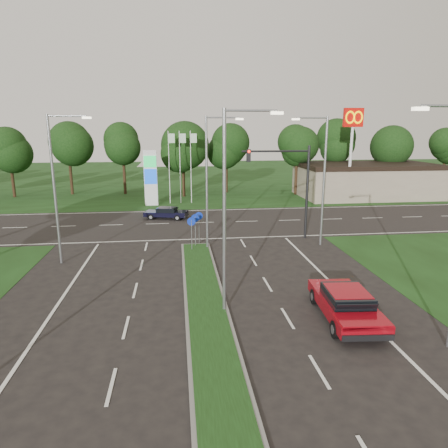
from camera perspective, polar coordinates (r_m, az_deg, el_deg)
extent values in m
plane|color=black|center=(13.53, -0.35, -23.64)|extent=(160.00, 160.00, 0.00)
cube|color=black|center=(66.25, -5.71, 6.24)|extent=(160.00, 50.00, 0.02)
cube|color=black|center=(35.70, -4.67, 0.14)|extent=(160.00, 12.00, 0.02)
cube|color=slate|center=(16.85, -1.93, -15.30)|extent=(2.00, 26.00, 0.12)
cube|color=gray|center=(52.54, 19.60, 5.88)|extent=(16.00, 9.00, 4.00)
cylinder|color=gray|center=(17.25, 0.04, 1.17)|extent=(0.16, 0.16, 9.00)
cylinder|color=gray|center=(17.04, 3.86, 15.88)|extent=(2.20, 0.10, 0.10)
cube|color=#FFF2CC|center=(17.27, 7.58, 15.44)|extent=(0.50, 0.22, 0.12)
cylinder|color=gray|center=(27.06, -2.48, 5.62)|extent=(0.16, 0.16, 9.00)
cylinder|color=gray|center=(26.93, -0.16, 14.98)|extent=(2.20, 0.10, 0.10)
cube|color=#FFF2CC|center=(27.07, 2.23, 14.75)|extent=(0.50, 0.22, 0.12)
cylinder|color=gray|center=(26.05, -23.04, 4.26)|extent=(0.16, 0.16, 9.00)
cylinder|color=gray|center=(25.52, -21.52, 14.17)|extent=(2.20, 0.10, 0.10)
cube|color=#FFF2CC|center=(25.27, -19.01, 14.16)|extent=(0.50, 0.22, 0.12)
cylinder|color=gray|center=(28.85, 14.06, 5.71)|extent=(0.16, 0.16, 9.00)
cylinder|color=gray|center=(28.25, 12.43, 14.60)|extent=(2.20, 0.10, 0.10)
cube|color=#FFF2CC|center=(27.92, 10.21, 14.51)|extent=(0.50, 0.22, 0.12)
cube|color=#FFF2CC|center=(15.06, 26.23, 14.55)|extent=(0.50, 0.22, 0.12)
cylinder|color=black|center=(30.68, 11.78, 4.38)|extent=(0.20, 0.20, 7.00)
cylinder|color=black|center=(29.67, 7.40, 10.28)|extent=(5.00, 0.14, 0.14)
cube|color=black|center=(29.26, 3.53, 9.73)|extent=(0.28, 0.28, 0.90)
sphere|color=#FF190C|center=(29.07, 3.60, 10.30)|extent=(0.20, 0.20, 0.20)
cylinder|color=gray|center=(27.18, -4.65, -1.69)|extent=(0.06, 0.06, 2.20)
cylinder|color=#0C26A5|center=(26.94, -4.68, 0.36)|extent=(0.56, 0.04, 0.56)
cylinder|color=gray|center=(28.16, -4.12, -1.15)|extent=(0.06, 0.06, 2.20)
cylinder|color=#0C26A5|center=(27.93, -4.15, 0.84)|extent=(0.56, 0.04, 0.56)
cylinder|color=gray|center=(28.85, -3.59, -0.79)|extent=(0.06, 0.06, 2.20)
cylinder|color=#0C26A5|center=(28.62, -3.62, 1.15)|extent=(0.56, 0.04, 0.56)
cube|color=silver|center=(44.13, -10.43, 6.46)|extent=(1.40, 0.30, 6.00)
cube|color=#0CA53F|center=(43.78, -10.54, 8.77)|extent=(1.30, 0.08, 1.20)
cube|color=#0C3FBF|center=(43.93, -10.45, 6.69)|extent=(1.30, 0.08, 1.60)
cylinder|color=silver|center=(44.94, -7.84, 7.95)|extent=(0.08, 0.08, 8.00)
cube|color=#B2D8B2|center=(44.75, -7.51, 12.05)|extent=(0.70, 0.02, 1.00)
cylinder|color=silver|center=(44.93, -6.29, 8.00)|extent=(0.08, 0.08, 8.00)
cube|color=#B2D8B2|center=(44.75, -5.94, 12.09)|extent=(0.70, 0.02, 1.00)
cylinder|color=silver|center=(44.96, -4.75, 8.04)|extent=(0.08, 0.08, 8.00)
cube|color=#B2D8B2|center=(44.79, -4.37, 12.12)|extent=(0.70, 0.02, 1.00)
cylinder|color=silver|center=(46.96, 17.60, 8.92)|extent=(0.30, 0.30, 10.00)
cube|color=#BF0C07|center=(46.87, 17.99, 14.28)|extent=(2.20, 0.35, 2.00)
torus|color=#FFC600|center=(46.49, 17.58, 14.32)|extent=(1.06, 0.16, 1.06)
torus|color=#FFC600|center=(46.86, 18.62, 14.23)|extent=(1.06, 0.16, 1.06)
cylinder|color=black|center=(51.10, -5.42, 6.63)|extent=(0.36, 0.36, 4.40)
sphere|color=black|center=(50.78, -5.52, 11.45)|extent=(6.00, 6.00, 6.00)
sphere|color=black|center=(50.56, -5.20, 12.59)|extent=(4.80, 4.80, 4.80)
cube|color=maroon|center=(18.61, 16.97, -11.06)|extent=(2.43, 5.17, 0.51)
cube|color=black|center=(18.33, 17.17, -9.79)|extent=(1.91, 2.34, 0.48)
cube|color=maroon|center=(18.24, 17.23, -9.09)|extent=(1.78, 1.93, 0.05)
cylinder|color=black|center=(19.85, 12.75, -10.09)|extent=(0.28, 0.72, 0.71)
cylinder|color=black|center=(20.42, 17.97, -9.75)|extent=(0.28, 0.72, 0.71)
cylinder|color=black|center=(17.07, 15.61, -14.32)|extent=(0.28, 0.72, 0.71)
cylinder|color=black|center=(17.73, 21.63, -13.71)|extent=(0.28, 0.72, 0.71)
cube|color=black|center=(37.60, -8.27, 1.48)|extent=(4.18, 2.52, 0.40)
cube|color=black|center=(37.50, -8.17, 2.05)|extent=(2.00, 1.74, 0.37)
cube|color=black|center=(37.46, -8.18, 2.33)|extent=(1.68, 1.59, 0.04)
cylinder|color=black|center=(37.33, -10.40, 0.98)|extent=(0.58, 0.31, 0.55)
cylinder|color=black|center=(38.67, -9.75, 1.43)|extent=(0.58, 0.31, 0.55)
cylinder|color=black|center=(36.64, -6.68, 0.88)|extent=(0.58, 0.31, 0.55)
cylinder|color=black|center=(38.00, -6.15, 1.34)|extent=(0.58, 0.31, 0.55)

